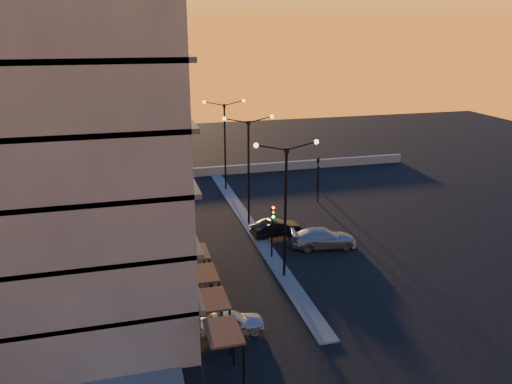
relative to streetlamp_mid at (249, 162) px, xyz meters
The scene contains 14 objects.
ground 11.46m from the streetlamp_mid, 90.00° to the right, with size 120.00×120.00×0.00m, color black.
sidewalk_west 13.30m from the streetlamp_mid, 150.26° to the right, with size 5.00×40.00×0.12m, color #504F4D.
median 5.53m from the streetlamp_mid, 90.00° to the left, with size 1.20×36.00×0.12m, color #504F4D.
parapet 16.91m from the streetlamp_mid, 82.87° to the left, with size 44.00×0.50×1.00m, color slate.
building 18.31m from the streetlamp_mid, 144.54° to the right, with size 14.35×17.08×25.00m.
streetlamp_near 10.00m from the streetlamp_mid, 90.00° to the right, with size 4.32×0.32×9.51m.
streetlamp_mid is the anchor object (origin of this frame).
streetlamp_far 10.00m from the streetlamp_mid, 90.00° to the left, with size 4.32×0.32×9.51m.
traffic_light_main 7.62m from the streetlamp_mid, 90.00° to the right, with size 0.28×0.44×4.25m.
signal_east_a 9.67m from the streetlamp_mid, 26.57° to the left, with size 0.13×0.16×3.60m.
signal_east_b 12.67m from the streetlamp_mid, 40.10° to the left, with size 0.42×1.99×3.60m.
car_hatchback 17.08m from the streetlamp_mid, 107.68° to the right, with size 1.54×3.83×1.31m, color #A9ACB1.
car_sedan 5.95m from the streetlamp_mid, 62.07° to the right, with size 1.45×4.15×1.37m, color black.
car_wagon 8.97m from the streetlamp_mid, 53.34° to the right, with size 2.06×5.06×1.47m, color gray.
Camera 1 is at (-9.77, -29.28, 16.22)m, focal length 35.00 mm.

